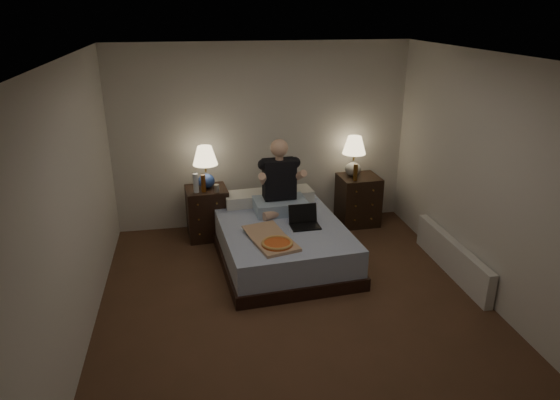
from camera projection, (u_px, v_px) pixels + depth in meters
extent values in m
cube|color=brown|center=(296.00, 308.00, 5.15)|extent=(4.00, 4.50, 0.00)
cube|color=white|center=(299.00, 57.00, 4.24)|extent=(4.00, 4.50, 0.00)
cube|color=beige|center=(262.00, 137.00, 6.76)|extent=(4.00, 0.00, 2.50)
cube|color=beige|center=(387.00, 342.00, 2.64)|extent=(4.00, 0.00, 2.50)
cube|color=beige|center=(74.00, 209.00, 4.36)|extent=(0.00, 4.50, 2.50)
cube|color=beige|center=(491.00, 182.00, 5.03)|extent=(0.00, 4.50, 2.50)
cube|color=#5067A0|center=(281.00, 241.00, 6.06)|extent=(1.57, 2.01, 0.47)
cube|color=black|center=(207.00, 213.00, 6.63)|extent=(0.57, 0.52, 0.68)
cube|color=black|center=(358.00, 200.00, 7.05)|extent=(0.56, 0.51, 0.70)
cylinder|color=silver|center=(196.00, 183.00, 6.33)|extent=(0.07, 0.07, 0.25)
cylinder|color=#B0AFAB|center=(217.00, 188.00, 6.37)|extent=(0.07, 0.07, 0.10)
cylinder|color=#5B2F0D|center=(203.00, 183.00, 6.35)|extent=(0.06, 0.06, 0.23)
cylinder|color=#502E0B|center=(355.00, 172.00, 6.73)|extent=(0.06, 0.06, 0.23)
cube|color=silver|center=(452.00, 257.00, 5.76)|extent=(0.10, 1.60, 0.40)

